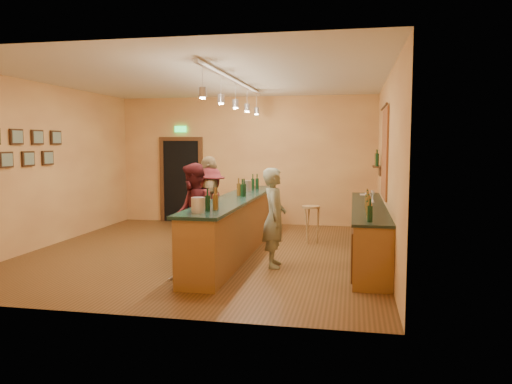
% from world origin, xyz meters
% --- Properties ---
extents(floor, '(7.00, 7.00, 0.00)m').
position_xyz_m(floor, '(0.00, 0.00, 0.00)').
color(floor, '#513517').
rests_on(floor, ground).
extents(ceiling, '(6.50, 7.00, 0.02)m').
position_xyz_m(ceiling, '(0.00, 0.00, 3.20)').
color(ceiling, silver).
rests_on(ceiling, wall_back).
extents(wall_back, '(6.50, 0.02, 3.20)m').
position_xyz_m(wall_back, '(0.00, 3.50, 1.60)').
color(wall_back, '#BF7C47').
rests_on(wall_back, floor).
extents(wall_front, '(6.50, 0.02, 3.20)m').
position_xyz_m(wall_front, '(0.00, -3.50, 1.60)').
color(wall_front, '#BF7C47').
rests_on(wall_front, floor).
extents(wall_left, '(0.02, 7.00, 3.20)m').
position_xyz_m(wall_left, '(-3.25, 0.00, 1.60)').
color(wall_left, '#BF7C47').
rests_on(wall_left, floor).
extents(wall_right, '(0.02, 7.00, 3.20)m').
position_xyz_m(wall_right, '(3.25, 0.00, 1.60)').
color(wall_right, '#BF7C47').
rests_on(wall_right, floor).
extents(doorway, '(1.15, 0.09, 2.48)m').
position_xyz_m(doorway, '(-1.70, 3.47, 1.13)').
color(doorway, black).
rests_on(doorway, wall_back).
extents(tapestry, '(0.03, 1.40, 1.60)m').
position_xyz_m(tapestry, '(3.23, 0.40, 1.85)').
color(tapestry, maroon).
rests_on(tapestry, wall_right).
extents(bottle_shelf, '(0.17, 0.55, 0.54)m').
position_xyz_m(bottle_shelf, '(3.17, 1.90, 1.67)').
color(bottle_shelf, '#472C15').
rests_on(bottle_shelf, wall_right).
extents(picture_grid, '(0.06, 2.20, 0.70)m').
position_xyz_m(picture_grid, '(-3.21, -0.75, 1.95)').
color(picture_grid, '#382111').
rests_on(picture_grid, wall_left).
extents(back_counter, '(0.60, 4.55, 1.27)m').
position_xyz_m(back_counter, '(2.97, 0.18, 0.49)').
color(back_counter, olive).
rests_on(back_counter, floor).
extents(tasting_bar, '(0.73, 5.10, 1.38)m').
position_xyz_m(tasting_bar, '(0.58, -0.00, 0.61)').
color(tasting_bar, olive).
rests_on(tasting_bar, floor).
extents(pendant_track, '(0.11, 4.60, 0.50)m').
position_xyz_m(pendant_track, '(0.58, -0.00, 2.98)').
color(pendant_track, silver).
rests_on(pendant_track, ceiling).
extents(bartender, '(0.47, 0.64, 1.64)m').
position_xyz_m(bartender, '(1.42, -0.81, 0.82)').
color(bartender, gray).
rests_on(bartender, floor).
extents(customer_a, '(0.93, 1.02, 1.71)m').
position_xyz_m(customer_a, '(0.03, -0.81, 0.85)').
color(customer_a, '#59191E').
rests_on(customer_a, floor).
extents(customer_b, '(0.66, 1.13, 1.80)m').
position_xyz_m(customer_b, '(0.03, 0.16, 0.90)').
color(customer_b, '#997A51').
rests_on(customer_b, floor).
extents(customer_c, '(0.62, 1.05, 1.60)m').
position_xyz_m(customer_c, '(0.03, 0.16, 0.80)').
color(customer_c, '#59191E').
rests_on(customer_c, floor).
extents(bar_stool, '(0.37, 0.37, 0.77)m').
position_xyz_m(bar_stool, '(1.85, 1.26, 0.62)').
color(bar_stool, '#997345').
rests_on(bar_stool, floor).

